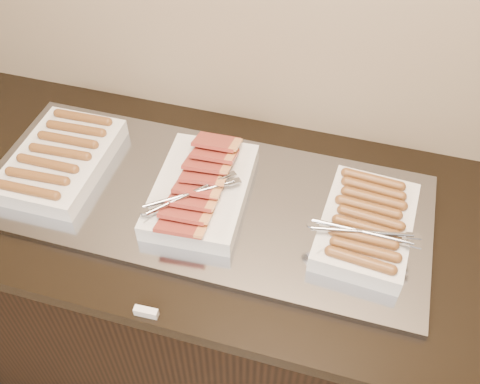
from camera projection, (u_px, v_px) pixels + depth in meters
name	position (u px, v px, depth m)	size (l,w,h in m)	color
counter	(214.00, 292.00, 1.77)	(2.06, 0.76, 0.90)	black
warming_tray	(203.00, 199.00, 1.44)	(1.20, 0.50, 0.02)	#9699A3
dish_left	(61.00, 159.00, 1.48)	(0.24, 0.36, 0.07)	silver
dish_center	(201.00, 189.00, 1.40)	(0.26, 0.38, 0.09)	silver
dish_right	(366.00, 225.00, 1.32)	(0.26, 0.34, 0.08)	silver
label_holder	(146.00, 312.00, 1.20)	(0.06, 0.02, 0.02)	silver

